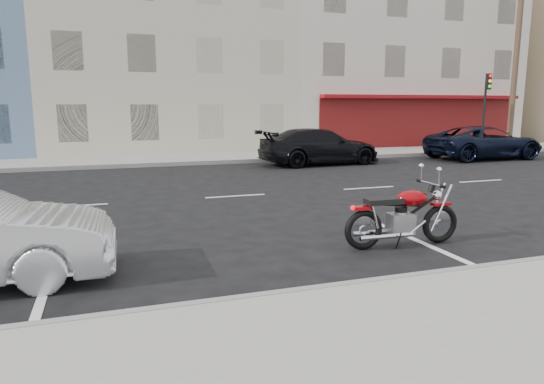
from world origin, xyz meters
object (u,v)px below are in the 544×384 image
(fire_hydrant, at_px, (457,141))
(car_far, at_px, (320,146))
(traffic_light, at_px, (486,101))
(motorcycle, at_px, (442,215))
(utility_pole, at_px, (516,59))
(suv_far, at_px, (484,143))

(fire_hydrant, bearing_deg, car_far, -162.63)
(fire_hydrant, bearing_deg, traffic_light, -6.36)
(fire_hydrant, bearing_deg, motorcycle, -130.07)
(utility_pole, relative_size, motorcycle, 4.19)
(motorcycle, height_order, car_far, car_far)
(utility_pole, xyz_separation_m, motorcycle, (-15.19, -13.99, -4.25))
(traffic_light, bearing_deg, motorcycle, -133.85)
(motorcycle, xyz_separation_m, car_far, (2.65, 11.07, 0.23))
(car_far, bearing_deg, fire_hydrant, -76.37)
(utility_pole, height_order, motorcycle, utility_pole)
(traffic_light, bearing_deg, car_far, -165.84)
(utility_pole, xyz_separation_m, suv_far, (-4.79, -3.44, -4.02))
(suv_far, xyz_separation_m, car_far, (-7.74, 0.51, 0.00))
(fire_hydrant, xyz_separation_m, motorcycle, (-11.69, -13.89, -0.04))
(utility_pole, distance_m, car_far, 13.48)
(traffic_light, xyz_separation_m, motorcycle, (-13.19, -13.73, -2.07))
(fire_hydrant, height_order, car_far, car_far)
(car_far, bearing_deg, suv_far, -97.51)
(motorcycle, height_order, suv_far, suv_far)
(traffic_light, height_order, motorcycle, traffic_light)
(traffic_light, height_order, car_far, traffic_light)
(motorcycle, distance_m, car_far, 11.38)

